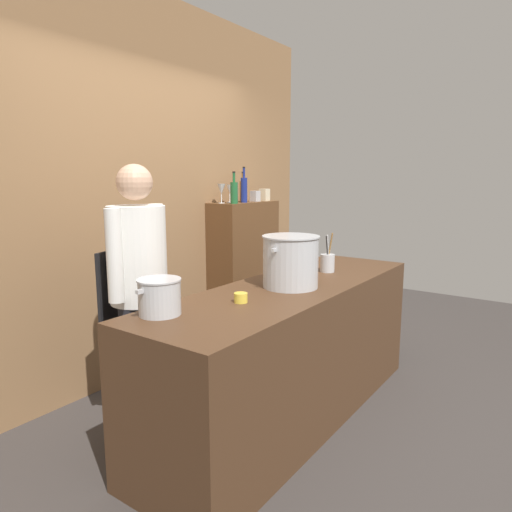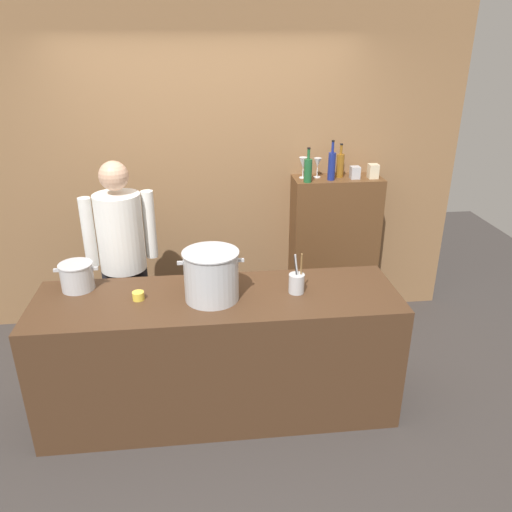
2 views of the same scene
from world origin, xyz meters
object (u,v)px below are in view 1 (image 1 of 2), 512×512
(utensil_crock, at_px, (327,262))
(wine_bottle_cobalt, at_px, (244,189))
(butter_jar, at_px, (241,298))
(chef, at_px, (138,282))
(stockpot_large, at_px, (291,261))
(spice_tin_silver, at_px, (255,196))
(wine_glass_short, at_px, (221,190))
(wine_bottle_amber, at_px, (243,191))
(spice_tin_cream, at_px, (264,195))
(wine_glass_wide, at_px, (230,190))
(wine_bottle_green, at_px, (234,192))
(stockpot_small, at_px, (159,297))

(utensil_crock, distance_m, wine_bottle_cobalt, 1.32)
(utensil_crock, xyz_separation_m, butter_jar, (-1.03, 0.01, -0.04))
(chef, distance_m, stockpot_large, 0.94)
(utensil_crock, bearing_deg, wine_bottle_cobalt, 66.42)
(chef, height_order, utensil_crock, chef)
(chef, bearing_deg, spice_tin_silver, 178.38)
(butter_jar, distance_m, wine_bottle_cobalt, 1.96)
(utensil_crock, bearing_deg, wine_glass_short, 77.55)
(utensil_crock, bearing_deg, butter_jar, 179.46)
(wine_bottle_cobalt, height_order, spice_tin_silver, wine_bottle_cobalt)
(wine_bottle_amber, bearing_deg, spice_tin_cream, -13.87)
(utensil_crock, height_order, wine_glass_wide, wine_glass_wide)
(chef, xyz_separation_m, wine_bottle_cobalt, (1.70, 0.48, 0.51))
(wine_bottle_green, bearing_deg, wine_glass_wide, 51.33)
(utensil_crock, relative_size, spice_tin_silver, 2.77)
(wine_glass_wide, bearing_deg, stockpot_small, -151.18)
(butter_jar, bearing_deg, wine_glass_wide, 40.35)
(wine_glass_short, bearing_deg, wine_bottle_green, -84.57)
(butter_jar, bearing_deg, utensil_crock, -0.54)
(stockpot_large, relative_size, wine_bottle_cobalt, 1.27)
(wine_bottle_amber, distance_m, wine_bottle_cobalt, 0.13)
(stockpot_small, relative_size, utensil_crock, 1.00)
(chef, distance_m, wine_glass_wide, 1.77)
(spice_tin_silver, bearing_deg, wine_glass_wide, 167.43)
(utensil_crock, height_order, wine_bottle_cobalt, wine_bottle_cobalt)
(utensil_crock, distance_m, wine_bottle_amber, 1.43)
(stockpot_large, xyz_separation_m, spice_tin_cream, (1.41, 1.17, 0.34))
(spice_tin_cream, bearing_deg, spice_tin_silver, 178.20)
(spice_tin_silver, bearing_deg, wine_glass_short, 171.17)
(stockpot_small, relative_size, wine_bottle_amber, 1.00)
(wine_bottle_amber, relative_size, wine_bottle_cobalt, 0.86)
(butter_jar, xyz_separation_m, wine_glass_short, (1.30, 1.20, 0.54))
(chef, xyz_separation_m, spice_tin_silver, (1.91, 0.50, 0.43))
(stockpot_large, bearing_deg, chef, 134.06)
(wine_bottle_cobalt, xyz_separation_m, spice_tin_cream, (0.37, 0.02, -0.06))
(butter_jar, relative_size, wine_bottle_amber, 0.27)
(stockpot_small, bearing_deg, spice_tin_cream, 22.12)
(wine_bottle_green, relative_size, spice_tin_cream, 2.39)
(butter_jar, relative_size, spice_tin_silver, 0.74)
(wine_bottle_cobalt, relative_size, wine_glass_short, 1.87)
(chef, xyz_separation_m, stockpot_small, (-0.24, -0.44, 0.03))
(stockpot_large, bearing_deg, butter_jar, 175.88)
(stockpot_large, height_order, wine_bottle_cobalt, wine_bottle_cobalt)
(butter_jar, bearing_deg, wine_bottle_green, 39.21)
(wine_glass_short, bearing_deg, chef, -158.97)
(stockpot_small, bearing_deg, wine_bottle_amber, 26.27)
(utensil_crock, xyz_separation_m, wine_bottle_amber, (0.59, 1.21, 0.48))
(wine_bottle_green, height_order, wine_glass_short, wine_bottle_green)
(wine_bottle_green, xyz_separation_m, spice_tin_cream, (0.58, 0.06, -0.04))
(stockpot_small, height_order, wine_bottle_cobalt, wine_bottle_cobalt)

